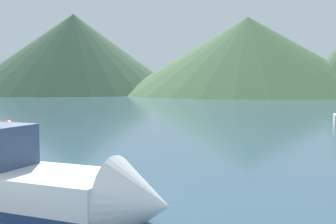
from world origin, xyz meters
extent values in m
cone|color=white|center=(1.90, 2.88, 0.39)|extent=(1.31, 1.77, 1.64)
cylinder|color=red|center=(-6.99, 11.57, 0.17)|extent=(0.77, 0.77, 0.35)
sphere|color=red|center=(-6.99, 11.57, 0.62)|extent=(0.54, 0.54, 0.54)
cone|color=#38563D|center=(-39.10, 80.37, 8.64)|extent=(47.39, 47.39, 17.27)
cone|color=#476B42|center=(-1.82, 82.68, 7.79)|extent=(52.53, 52.53, 15.58)
camera|label=1|loc=(4.21, -4.10, 2.55)|focal=45.00mm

